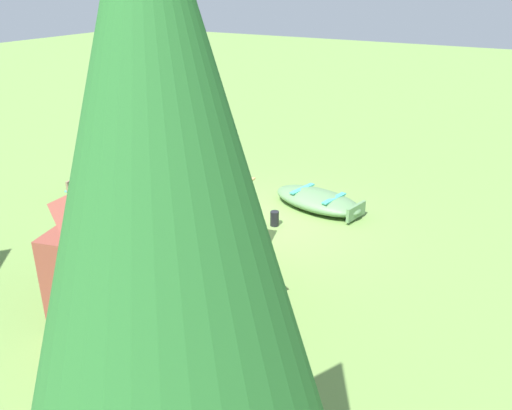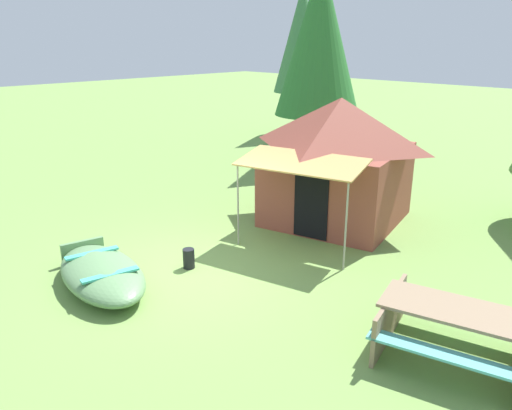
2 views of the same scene
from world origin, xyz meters
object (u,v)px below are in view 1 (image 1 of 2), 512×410
(cooler_box, at_px, (123,169))
(fuel_can, at_px, (275,219))
(beached_rowboat, at_px, (318,200))
(picnic_table, at_px, (111,184))
(pine_tree_far_center, at_px, (167,240))
(canvas_cabin_tent, at_px, (150,231))

(cooler_box, height_order, fuel_can, cooler_box)
(beached_rowboat, relative_size, picnic_table, 1.25)
(beached_rowboat, height_order, fuel_can, beached_rowboat)
(beached_rowboat, bearing_deg, pine_tree_far_center, 106.89)
(picnic_table, distance_m, cooler_box, 1.97)
(canvas_cabin_tent, height_order, picnic_table, canvas_cabin_tent)
(beached_rowboat, bearing_deg, picnic_table, 23.64)
(cooler_box, relative_size, pine_tree_far_center, 0.08)
(canvas_cabin_tent, relative_size, picnic_table, 2.07)
(canvas_cabin_tent, distance_m, cooler_box, 7.34)
(picnic_table, bearing_deg, canvas_cabin_tent, 142.54)
(cooler_box, xyz_separation_m, pine_tree_far_center, (-9.11, 8.89, 3.83))
(beached_rowboat, distance_m, fuel_can, 1.57)
(beached_rowboat, bearing_deg, fuel_can, 71.32)
(cooler_box, bearing_deg, picnic_table, 123.59)
(beached_rowboat, height_order, pine_tree_far_center, pine_tree_far_center)
(fuel_can, bearing_deg, canvas_cabin_tent, 84.46)
(cooler_box, relative_size, fuel_can, 1.32)
(canvas_cabin_tent, xyz_separation_m, cooler_box, (5.33, -4.88, -1.27))
(picnic_table, distance_m, fuel_can, 4.71)
(fuel_can, xyz_separation_m, pine_tree_far_center, (-3.39, 8.02, 3.85))
(pine_tree_far_center, bearing_deg, canvas_cabin_tent, -46.62)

